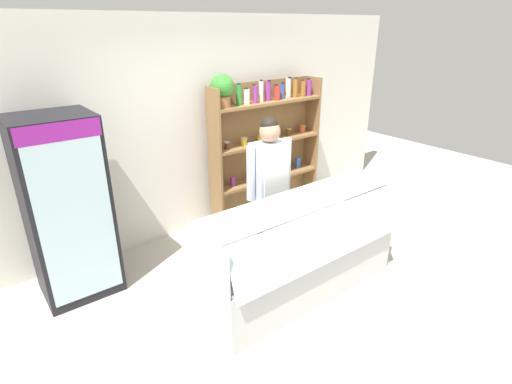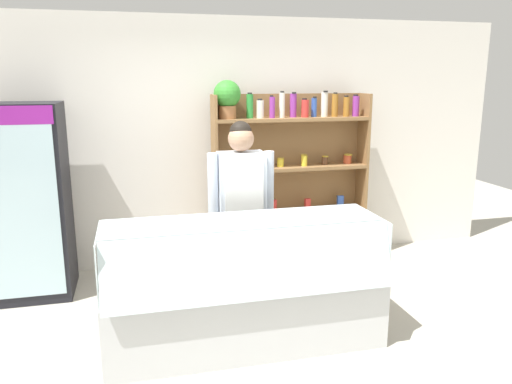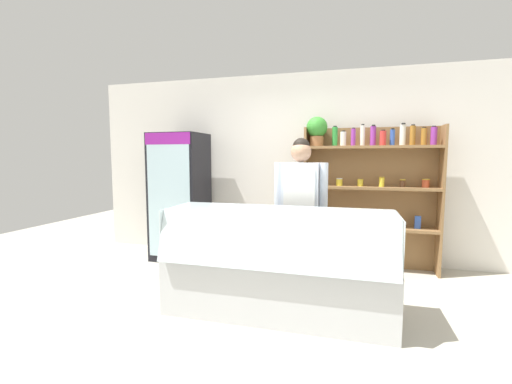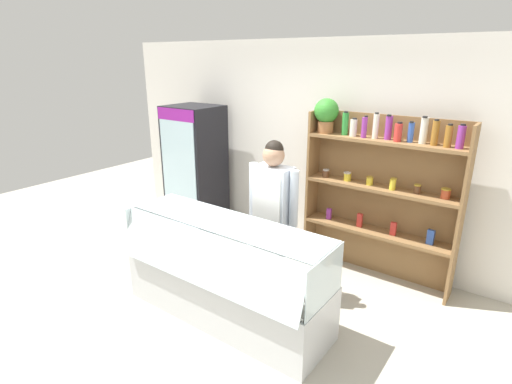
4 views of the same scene
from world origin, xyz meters
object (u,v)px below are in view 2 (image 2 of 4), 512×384
Objects in this scene: deli_display_case at (244,307)px; shelving_unit at (283,161)px; shop_clerk at (241,201)px; drinks_fridge at (27,202)px.

shelving_unit is at bearing 64.05° from deli_display_case.
shop_clerk is at bearing -123.74° from shelving_unit.
deli_display_case is 1.25× the size of shop_clerk.
deli_display_case is at bearing -38.98° from drinks_fridge.
drinks_fridge is at bearing 157.19° from shop_clerk.
shelving_unit is 2.04m from deli_display_case.
shelving_unit is 1.25m from shop_clerk.
drinks_fridge is 1.08× the size of shop_clerk.
shop_clerk is (1.89, -0.80, 0.09)m from drinks_fridge.
drinks_fridge is 0.90× the size of shelving_unit.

